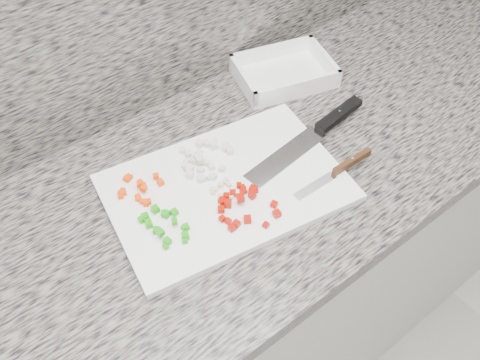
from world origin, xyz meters
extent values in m
cube|color=beige|center=(0.00, 1.44, 0.43)|extent=(3.92, 0.62, 0.86)
cube|color=slate|center=(0.00, 1.44, 0.88)|extent=(3.96, 0.64, 0.04)
cube|color=slate|center=(0.00, 1.74, 1.20)|extent=(3.92, 0.02, 0.60)
cube|color=white|center=(0.09, 1.42, 0.91)|extent=(0.52, 0.39, 0.02)
cube|color=#F94005|center=(-0.05, 1.52, 0.93)|extent=(0.02, 0.02, 0.01)
cube|color=#F94005|center=(-0.09, 1.52, 0.92)|extent=(0.01, 0.01, 0.01)
cube|color=#F94005|center=(-0.01, 1.52, 0.92)|extent=(0.02, 0.02, 0.01)
cube|color=#F94005|center=(-0.07, 1.48, 0.92)|extent=(0.01, 0.01, 0.01)
cube|color=#F94005|center=(-0.04, 1.53, 0.92)|extent=(0.01, 0.01, 0.01)
cube|color=#F94005|center=(-0.05, 1.50, 0.93)|extent=(0.01, 0.01, 0.01)
cube|color=#F94005|center=(-0.06, 1.47, 0.92)|extent=(0.01, 0.01, 0.01)
cube|color=#F94005|center=(-0.07, 1.50, 0.92)|extent=(0.01, 0.01, 0.01)
cube|color=#F94005|center=(-0.09, 1.53, 0.92)|extent=(0.02, 0.02, 0.01)
cube|color=#F94005|center=(-0.06, 1.48, 0.92)|extent=(0.01, 0.01, 0.01)
cube|color=#F94005|center=(-0.01, 1.50, 0.92)|extent=(0.01, 0.01, 0.01)
cube|color=#F94005|center=(-0.07, 1.49, 0.92)|extent=(0.01, 0.01, 0.01)
cube|color=#F94005|center=(-0.06, 1.55, 0.92)|extent=(0.02, 0.02, 0.01)
cube|color=#F94005|center=(-0.08, 1.53, 0.92)|extent=(0.01, 0.01, 0.01)
cube|color=#F94005|center=(-0.09, 1.53, 0.92)|extent=(0.01, 0.01, 0.01)
cube|color=#F94005|center=(-0.06, 1.55, 0.92)|extent=(0.02, 0.02, 0.01)
cube|color=#F94005|center=(-0.05, 1.51, 0.93)|extent=(0.01, 0.01, 0.01)
cube|color=beige|center=(0.05, 1.48, 0.92)|extent=(0.02, 0.02, 0.01)
cube|color=beige|center=(0.15, 1.50, 0.92)|extent=(0.01, 0.01, 0.01)
cube|color=beige|center=(0.05, 1.49, 0.92)|extent=(0.02, 0.02, 0.01)
cube|color=beige|center=(0.06, 1.46, 0.92)|extent=(0.02, 0.02, 0.01)
cube|color=beige|center=(0.09, 1.47, 0.92)|extent=(0.02, 0.02, 0.01)
cube|color=beige|center=(0.13, 1.52, 0.92)|extent=(0.02, 0.02, 0.01)
cube|color=beige|center=(0.08, 1.50, 0.93)|extent=(0.02, 0.02, 0.01)
cube|color=beige|center=(0.08, 1.51, 0.92)|extent=(0.02, 0.02, 0.01)
cube|color=beige|center=(0.06, 1.52, 0.92)|extent=(0.01, 0.01, 0.01)
cube|color=beige|center=(0.07, 1.45, 0.92)|extent=(0.01, 0.01, 0.01)
cube|color=beige|center=(0.15, 1.49, 0.92)|extent=(0.02, 0.02, 0.01)
cube|color=beige|center=(0.08, 1.53, 0.92)|extent=(0.02, 0.02, 0.01)
cube|color=beige|center=(0.05, 1.51, 0.92)|extent=(0.01, 0.01, 0.01)
cube|color=beige|center=(0.13, 1.53, 0.92)|extent=(0.02, 0.02, 0.01)
cube|color=beige|center=(0.08, 1.45, 0.92)|extent=(0.02, 0.02, 0.01)
cube|color=beige|center=(0.13, 1.54, 0.92)|extent=(0.02, 0.02, 0.01)
cube|color=beige|center=(0.09, 1.51, 0.93)|extent=(0.01, 0.01, 0.01)
cube|color=beige|center=(0.07, 1.48, 0.92)|extent=(0.02, 0.02, 0.01)
cube|color=beige|center=(0.08, 1.50, 0.93)|extent=(0.02, 0.02, 0.01)
cube|color=beige|center=(0.15, 1.50, 0.92)|extent=(0.02, 0.02, 0.01)
cube|color=beige|center=(0.07, 1.55, 0.92)|extent=(0.02, 0.02, 0.01)
cube|color=beige|center=(0.11, 1.54, 0.92)|extent=(0.02, 0.02, 0.01)
cube|color=beige|center=(0.09, 1.49, 0.92)|extent=(0.02, 0.02, 0.01)
cube|color=beige|center=(0.10, 1.52, 0.92)|extent=(0.02, 0.02, 0.01)
cube|color=beige|center=(0.14, 1.53, 0.92)|extent=(0.01, 0.01, 0.01)
cube|color=beige|center=(0.11, 1.46, 0.92)|extent=(0.02, 0.02, 0.01)
cube|color=#1F9B0E|center=(-0.08, 1.41, 0.92)|extent=(0.02, 0.02, 0.01)
cube|color=#1F9B0E|center=(-0.03, 1.42, 0.92)|extent=(0.01, 0.01, 0.01)
cube|color=#1F9B0E|center=(-0.05, 1.43, 0.92)|extent=(0.02, 0.02, 0.01)
cube|color=#1F9B0E|center=(-0.08, 1.43, 0.92)|extent=(0.01, 0.01, 0.01)
cube|color=#1F9B0E|center=(-0.05, 1.36, 0.92)|extent=(0.02, 0.02, 0.01)
cube|color=#1F9B0E|center=(-0.04, 1.38, 0.92)|extent=(0.01, 0.01, 0.01)
cube|color=#1F9B0E|center=(-0.09, 1.45, 0.92)|extent=(0.01, 0.01, 0.01)
cube|color=#1F9B0E|center=(-0.03, 1.38, 0.92)|extent=(0.01, 0.01, 0.01)
cube|color=#1F9B0E|center=(-0.05, 1.40, 0.93)|extent=(0.01, 0.01, 0.01)
cube|color=#1F9B0E|center=(-0.08, 1.45, 0.92)|extent=(0.02, 0.02, 0.01)
cube|color=#1F9B0E|center=(-0.05, 1.43, 0.92)|extent=(0.02, 0.02, 0.01)
cube|color=#1F9B0E|center=(-0.09, 1.43, 0.92)|extent=(0.02, 0.02, 0.01)
cube|color=#1F9B0E|center=(-0.08, 1.37, 0.92)|extent=(0.01, 0.01, 0.01)
cube|color=#1F9B0E|center=(-0.08, 1.39, 0.93)|extent=(0.01, 0.01, 0.01)
cube|color=#1F9B0E|center=(-0.09, 1.37, 0.92)|extent=(0.01, 0.01, 0.01)
cube|color=#1F9B0E|center=(-0.06, 1.45, 0.92)|extent=(0.01, 0.01, 0.01)
cube|color=#1F9B0E|center=(-0.05, 1.36, 0.92)|extent=(0.01, 0.01, 0.01)
cube|color=#AA0E02|center=(0.11, 1.36, 0.93)|extent=(0.01, 0.01, 0.01)
cube|color=#AA0E02|center=(0.07, 1.39, 0.92)|extent=(0.02, 0.02, 0.01)
cube|color=#AA0E02|center=(0.10, 1.38, 0.92)|extent=(0.01, 0.01, 0.01)
cube|color=#AA0E02|center=(0.12, 1.37, 0.92)|extent=(0.02, 0.02, 0.01)
cube|color=#AA0E02|center=(0.04, 1.37, 0.92)|extent=(0.02, 0.02, 0.01)
cube|color=#AA0E02|center=(0.08, 1.36, 0.93)|extent=(0.02, 0.02, 0.01)
cube|color=#AA0E02|center=(0.07, 1.32, 0.92)|extent=(0.02, 0.02, 0.01)
cube|color=#AA0E02|center=(0.11, 1.40, 0.92)|extent=(0.01, 0.01, 0.01)
cube|color=#AA0E02|center=(0.13, 1.32, 0.92)|extent=(0.02, 0.02, 0.01)
cube|color=#AA0E02|center=(0.06, 1.37, 0.92)|extent=(0.02, 0.02, 0.01)
cube|color=#AA0E02|center=(0.03, 1.32, 0.92)|extent=(0.01, 0.01, 0.01)
cube|color=#AA0E02|center=(0.12, 1.30, 0.92)|extent=(0.02, 0.02, 0.01)
cube|color=#AA0E02|center=(0.06, 1.39, 0.92)|extent=(0.02, 0.02, 0.01)
cube|color=#AA0E02|center=(0.03, 1.35, 0.92)|extent=(0.01, 0.01, 0.01)
cube|color=#AA0E02|center=(0.13, 1.37, 0.92)|extent=(0.01, 0.01, 0.01)
cube|color=#AA0E02|center=(0.04, 1.33, 0.92)|extent=(0.02, 0.02, 0.01)
cube|color=#AA0E02|center=(0.11, 1.39, 0.92)|extent=(0.01, 0.01, 0.01)
cube|color=#AA0E02|center=(0.09, 1.39, 0.92)|extent=(0.02, 0.02, 0.01)
cube|color=#AA0E02|center=(0.04, 1.34, 0.92)|extent=(0.01, 0.01, 0.01)
cube|color=#AA0E02|center=(0.06, 1.38, 0.92)|extent=(0.02, 0.02, 0.01)
cube|color=#AA0E02|center=(0.11, 1.36, 0.92)|extent=(0.01, 0.01, 0.01)
cube|color=#AA0E02|center=(0.09, 1.29, 0.92)|extent=(0.01, 0.01, 0.01)
cube|color=beige|center=(0.07, 1.42, 0.92)|extent=(0.01, 0.01, 0.01)
cube|color=beige|center=(0.10, 1.43, 0.92)|extent=(0.01, 0.01, 0.01)
cube|color=beige|center=(0.09, 1.41, 0.92)|extent=(0.01, 0.01, 0.01)
cube|color=beige|center=(0.08, 1.42, 0.92)|extent=(0.01, 0.01, 0.01)
cube|color=beige|center=(0.06, 1.42, 0.92)|extent=(0.01, 0.01, 0.01)
cube|color=beige|center=(0.06, 1.40, 0.92)|extent=(0.01, 0.01, 0.01)
cube|color=beige|center=(0.08, 1.39, 0.92)|extent=(0.01, 0.01, 0.01)
cube|color=beige|center=(0.06, 1.42, 0.92)|extent=(0.01, 0.01, 0.01)
cube|color=beige|center=(0.09, 1.42, 0.92)|extent=(0.01, 0.01, 0.01)
cube|color=beige|center=(0.10, 1.42, 0.92)|extent=(0.01, 0.01, 0.01)
cube|color=beige|center=(0.06, 1.40, 0.92)|extent=(0.01, 0.01, 0.01)
cube|color=beige|center=(0.09, 1.43, 0.92)|extent=(0.01, 0.01, 0.01)
cube|color=silver|center=(0.24, 1.40, 0.92)|extent=(0.22, 0.07, 0.00)
cube|color=black|center=(0.41, 1.42, 0.92)|extent=(0.14, 0.04, 0.02)
cylinder|color=silver|center=(0.41, 1.42, 0.93)|extent=(0.01, 0.01, 0.00)
cube|color=silver|center=(0.23, 1.31, 0.92)|extent=(0.10, 0.02, 0.00)
cube|color=#412110|center=(0.33, 1.30, 0.92)|extent=(0.10, 0.01, 0.02)
cylinder|color=silver|center=(0.33, 1.30, 0.93)|extent=(0.01, 0.01, 0.00)
cube|color=white|center=(0.42, 1.62, 0.91)|extent=(0.27, 0.22, 0.01)
cube|color=white|center=(0.44, 1.69, 0.93)|extent=(0.22, 0.08, 0.04)
cube|color=white|center=(0.40, 1.55, 0.93)|extent=(0.22, 0.08, 0.04)
cube|color=white|center=(0.53, 1.59, 0.93)|extent=(0.06, 0.16, 0.04)
cube|color=white|center=(0.32, 1.65, 0.93)|extent=(0.06, 0.16, 0.04)
camera|label=1|loc=(-0.32, 0.85, 1.74)|focal=40.00mm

